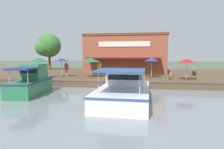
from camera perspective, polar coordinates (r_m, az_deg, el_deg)
ground_plane at (r=19.30m, az=-3.93°, el=-4.07°), size 220.00×220.00×0.00m
quay_deck at (r=30.01m, az=0.64°, el=-0.16°), size 22.00×56.00×0.60m
quay_edge_fender at (r=19.30m, az=-3.88°, el=-2.11°), size 0.20×50.40×0.10m
waterfront_restaurant at (r=32.26m, az=4.15°, el=5.83°), size 10.89×12.09×5.72m
patio_umbrella_back_row at (r=25.30m, az=-14.22°, el=4.11°), size 1.75×1.75×2.32m
patio_umbrella_mid_patio_right at (r=22.67m, az=20.60°, el=3.64°), size 2.08×2.08×2.30m
patio_umbrella_mid_patio_left at (r=24.08m, az=11.26°, el=4.23°), size 1.79×1.79×2.39m
patio_umbrella_near_quay_edge at (r=24.25m, az=-20.22°, el=3.99°), size 1.96×1.96×2.40m
patio_umbrella_by_entrance at (r=24.29m, az=-6.10°, el=4.21°), size 2.25×2.25×2.38m
cafe_chair_under_first_umbrella at (r=24.02m, az=22.41°, el=-0.03°), size 0.54×0.54×0.85m
cafe_chair_far_corner_seat at (r=25.02m, az=8.38°, el=0.50°), size 0.55×0.55×0.85m
cafe_chair_facing_river at (r=22.66m, az=16.49°, el=-0.14°), size 0.59×0.59×0.85m
person_near_entrance at (r=25.56m, az=-12.87°, el=1.94°), size 0.49×0.49×1.75m
person_mid_patio at (r=24.96m, az=-3.61°, el=2.04°), size 0.51×0.51×1.79m
motorboat_second_along at (r=17.64m, az=-21.57°, el=-2.14°), size 5.83×2.49×2.40m
motorboat_nearest_quay at (r=14.11m, az=3.97°, el=-4.21°), size 8.49×3.42×2.27m
tree_upstream_bank at (r=35.66m, az=10.12°, el=8.83°), size 3.44×3.28×6.55m
tree_behind_restaurant at (r=40.89m, az=-17.87°, el=7.73°), size 4.76×4.54×6.88m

